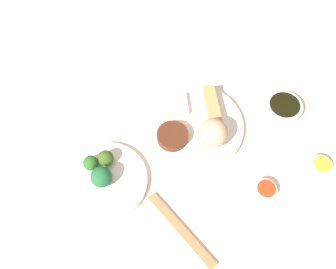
{
  "coord_description": "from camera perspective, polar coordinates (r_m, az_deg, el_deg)",
  "views": [
    {
      "loc": [
        -0.03,
        -0.47,
        0.8
      ],
      "look_at": [
        -0.07,
        -0.05,
        0.06
      ],
      "focal_mm": 36.09,
      "sensor_mm": 36.0,
      "label": 1
    }
  ],
  "objects": [
    {
      "name": "crab_rangoon_wonton",
      "position": [
        0.92,
        1.09,
        5.07
      ],
      "size": [
        0.08,
        0.08,
        0.02
      ],
      "primitive_type": "cube",
      "rotation": [
        0.0,
        0.0,
        0.19
      ],
      "color": "beige",
      "rests_on": "main_plate"
    },
    {
      "name": "broccoli_floret_0",
      "position": [
        0.85,
        -12.92,
        -4.7
      ],
      "size": [
        0.04,
        0.04,
        0.04
      ],
      "primitive_type": "sphere",
      "color": "#2A6425",
      "rests_on": "broccoli_plate"
    },
    {
      "name": "rice_scoop",
      "position": [
        0.85,
        7.6,
        0.23
      ],
      "size": [
        0.08,
        0.08,
        0.08
      ],
      "primitive_type": "sphere",
      "color": "tan",
      "rests_on": "main_plate"
    },
    {
      "name": "soy_sauce_bowl",
      "position": [
        0.98,
        18.81,
        4.17
      ],
      "size": [
        0.1,
        0.1,
        0.03
      ],
      "primitive_type": "cylinder",
      "color": "white",
      "rests_on": "tabletop"
    },
    {
      "name": "spring_roll",
      "position": [
        0.92,
        7.4,
        4.99
      ],
      "size": [
        0.05,
        0.11,
        0.03
      ],
      "primitive_type": "cube",
      "rotation": [
        0.0,
        0.0,
        1.78
      ],
      "color": "tan",
      "rests_on": "main_plate"
    },
    {
      "name": "chopsticks_pair",
      "position": [
        0.8,
        2.21,
        -15.75
      ],
      "size": [
        0.17,
        0.17,
        0.01
      ],
      "primitive_type": "cube",
      "rotation": [
        0.0,
        0.0,
        2.36
      ],
      "color": "#A6764A",
      "rests_on": "tabletop"
    },
    {
      "name": "main_plate",
      "position": [
        0.91,
        4.09,
        1.72
      ],
      "size": [
        0.27,
        0.27,
        0.02
      ],
      "primitive_type": "cylinder",
      "color": "white",
      "rests_on": "tabletop"
    },
    {
      "name": "sauce_ramekin_sweet_and_sour_liquid",
      "position": [
        0.84,
        16.28,
        -8.75
      ],
      "size": [
        0.04,
        0.04,
        0.0
      ],
      "primitive_type": "cylinder",
      "color": "red",
      "rests_on": "sauce_ramekin_sweet_and_sour"
    },
    {
      "name": "sauce_ramekin_hot_mustard_liquid",
      "position": [
        0.92,
        24.62,
        -4.56
      ],
      "size": [
        0.04,
        0.04,
        0.0
      ],
      "primitive_type": "cylinder",
      "color": "yellow",
      "rests_on": "sauce_ramekin_hot_mustard"
    },
    {
      "name": "sauce_ramekin_sweet_and_sour",
      "position": [
        0.86,
        16.07,
        -9.06
      ],
      "size": [
        0.05,
        0.05,
        0.02
      ],
      "primitive_type": "cylinder",
      "color": "white",
      "rests_on": "tabletop"
    },
    {
      "name": "broccoli_floret_1",
      "position": [
        0.82,
        -11.18,
        -7.03
      ],
      "size": [
        0.05,
        0.05,
        0.05
      ],
      "primitive_type": "sphere",
      "color": "#206335",
      "rests_on": "broccoli_plate"
    },
    {
      "name": "broccoli_floret_2",
      "position": [
        0.85,
        -10.48,
        -3.94
      ],
      "size": [
        0.04,
        0.04,
        0.04
      ],
      "primitive_type": "sphere",
      "color": "#3B5A1D",
      "rests_on": "broccoli_plate"
    },
    {
      "name": "soy_sauce_bowl_liquid",
      "position": [
        0.96,
        19.12,
        4.78
      ],
      "size": [
        0.08,
        0.08,
        0.0
      ],
      "primitive_type": "cylinder",
      "color": "black",
      "rests_on": "soy_sauce_bowl"
    },
    {
      "name": "stir_fry_heap",
      "position": [
        0.87,
        0.76,
        -0.27
      ],
      "size": [
        0.08,
        0.08,
        0.02
      ],
      "primitive_type": "cylinder",
      "color": "#512615",
      "rests_on": "main_plate"
    },
    {
      "name": "sauce_ramekin_hot_mustard",
      "position": [
        0.93,
        24.33,
        -4.9
      ],
      "size": [
        0.05,
        0.05,
        0.02
      ],
      "primitive_type": "cylinder",
      "color": "white",
      "rests_on": "tabletop"
    },
    {
      "name": "broccoli_plate",
      "position": [
        0.85,
        -10.57,
        -7.73
      ],
      "size": [
        0.21,
        0.21,
        0.01
      ],
      "primitive_type": "cylinder",
      "color": "white",
      "rests_on": "tabletop"
    },
    {
      "name": "tabletop",
      "position": [
        0.92,
        4.34,
        0.93
      ],
      "size": [
        2.2,
        2.2,
        0.02
      ],
      "primitive_type": "cube",
      "color": "beige",
      "rests_on": "ground"
    }
  ]
}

